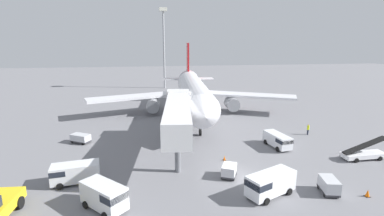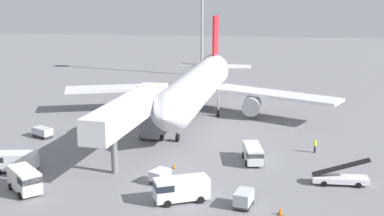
# 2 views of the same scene
# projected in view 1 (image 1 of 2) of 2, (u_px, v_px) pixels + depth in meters

# --- Properties ---
(ground_plane) EXTENTS (300.00, 300.00, 0.00)m
(ground_plane) POSITION_uv_depth(u_px,v_px,m) (237.00, 176.00, 31.57)
(ground_plane) COLOR slate
(airplane_at_gate) EXTENTS (43.41, 40.96, 14.46)m
(airplane_at_gate) POSITION_uv_depth(u_px,v_px,m) (193.00, 92.00, 57.21)
(airplane_at_gate) COLOR silver
(airplane_at_gate) RESTS_ON ground
(jet_bridge) EXTENTS (5.65, 20.16, 7.32)m
(jet_bridge) POSITION_uv_depth(u_px,v_px,m) (178.00, 113.00, 37.00)
(jet_bridge) COLOR silver
(jet_bridge) RESTS_ON ground
(belt_loader_truck) EXTENTS (5.71, 1.90, 2.86)m
(belt_loader_truck) POSITION_uv_depth(u_px,v_px,m) (364.00, 154.00, 35.91)
(belt_loader_truck) COLOR white
(belt_loader_truck) RESTS_ON ground
(service_van_far_left) EXTENTS (5.09, 2.87, 2.11)m
(service_van_far_left) POSITION_uv_depth(u_px,v_px,m) (74.00, 172.00, 29.73)
(service_van_far_left) COLOR silver
(service_van_far_left) RESTS_ON ground
(service_van_far_right) EXTENTS (2.60, 5.02, 1.94)m
(service_van_far_right) POSITION_uv_depth(u_px,v_px,m) (278.00, 140.00, 39.85)
(service_van_far_right) COLOR silver
(service_van_far_right) RESTS_ON ground
(service_van_mid_right) EXTENTS (5.54, 3.91, 2.30)m
(service_van_mid_right) POSITION_uv_depth(u_px,v_px,m) (270.00, 183.00, 27.23)
(service_van_mid_right) COLOR white
(service_van_mid_right) RESTS_ON ground
(service_van_near_left) EXTENTS (4.58, 4.63, 2.37)m
(service_van_near_left) POSITION_uv_depth(u_px,v_px,m) (105.00, 195.00, 24.98)
(service_van_near_left) COLOR silver
(service_van_near_left) RESTS_ON ground
(baggage_cart_outer_right) EXTENTS (1.92, 2.64, 1.55)m
(baggage_cart_outer_right) POSITION_uv_depth(u_px,v_px,m) (329.00, 185.00, 27.78)
(baggage_cart_outer_right) COLOR #38383D
(baggage_cart_outer_right) RESTS_ON ground
(baggage_cart_mid_center) EXTENTS (3.12, 2.66, 1.32)m
(baggage_cart_mid_center) POSITION_uv_depth(u_px,v_px,m) (81.00, 138.00, 41.74)
(baggage_cart_mid_center) COLOR #38383D
(baggage_cart_mid_center) RESTS_ON ground
(baggage_cart_far_center) EXTENTS (2.20, 2.46, 1.40)m
(baggage_cart_far_center) POSITION_uv_depth(u_px,v_px,m) (229.00, 170.00, 31.11)
(baggage_cart_far_center) COLOR #38383D
(baggage_cart_far_center) RESTS_ON ground
(ground_crew_worker_foreground) EXTENTS (0.44, 0.44, 1.77)m
(ground_crew_worker_foreground) POSITION_uv_depth(u_px,v_px,m) (308.00, 129.00, 45.41)
(ground_crew_worker_foreground) COLOR #1E2333
(ground_crew_worker_foreground) RESTS_ON ground
(safety_cone_alpha) EXTENTS (0.36, 0.36, 0.55)m
(safety_cone_alpha) POSITION_uv_depth(u_px,v_px,m) (272.00, 171.00, 32.14)
(safety_cone_alpha) COLOR black
(safety_cone_alpha) RESTS_ON ground
(safety_cone_bravo) EXTENTS (0.39, 0.39, 0.60)m
(safety_cone_bravo) POSITION_uv_depth(u_px,v_px,m) (224.00, 158.00, 35.66)
(safety_cone_bravo) COLOR black
(safety_cone_bravo) RESTS_ON ground
(safety_cone_charlie) EXTENTS (0.48, 0.48, 0.73)m
(safety_cone_charlie) POSITION_uv_depth(u_px,v_px,m) (368.00, 193.00, 27.24)
(safety_cone_charlie) COLOR black
(safety_cone_charlie) RESTS_ON ground
(apron_light_mast) EXTENTS (2.40, 2.40, 25.01)m
(apron_light_mast) POSITION_uv_depth(u_px,v_px,m) (164.00, 33.00, 88.44)
(apron_light_mast) COLOR #93969B
(apron_light_mast) RESTS_ON ground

